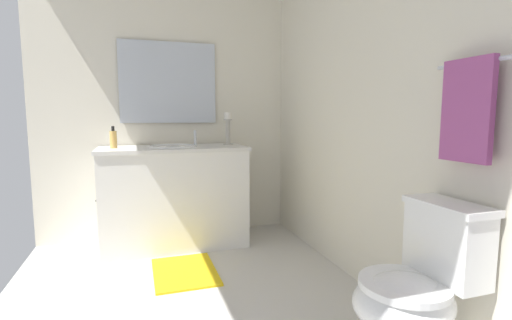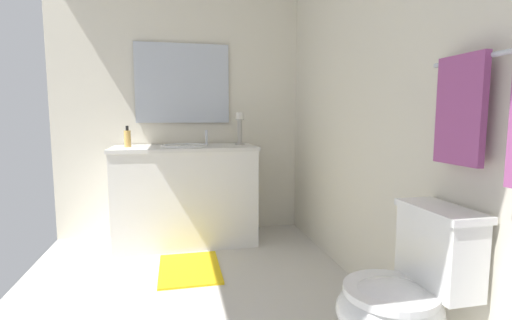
{
  "view_description": "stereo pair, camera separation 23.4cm",
  "coord_description": "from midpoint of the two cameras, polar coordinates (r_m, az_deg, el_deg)",
  "views": [
    {
      "loc": [
        2.16,
        -0.29,
        1.13
      ],
      "look_at": [
        -0.05,
        0.43,
        0.85
      ],
      "focal_mm": 25.95,
      "sensor_mm": 36.0,
      "label": 1
    },
    {
      "loc": [
        2.22,
        -0.06,
        1.13
      ],
      "look_at": [
        -0.05,
        0.43,
        0.85
      ],
      "focal_mm": 25.95,
      "sensor_mm": 36.0,
      "label": 2
    }
  ],
  "objects": [
    {
      "name": "floor",
      "position": [
        2.47,
        -12.76,
        -20.81
      ],
      "size": [
        2.78,
        2.3,
        0.02
      ],
      "primitive_type": "cube",
      "color": "beige",
      "rests_on": "ground"
    },
    {
      "name": "wall_back",
      "position": [
        2.56,
        13.28,
        8.77
      ],
      "size": [
        2.78,
        0.04,
        2.45
      ],
      "primitive_type": "cube",
      "color": "silver",
      "rests_on": "ground"
    },
    {
      "name": "wall_left",
      "position": [
        3.59,
        -15.38,
        8.08
      ],
      "size": [
        0.04,
        2.3,
        2.45
      ],
      "primitive_type": "cube",
      "color": "silver",
      "rests_on": "ground"
    },
    {
      "name": "vanity_cabinet",
      "position": [
        3.33,
        -14.45,
        -5.45
      ],
      "size": [
        0.58,
        1.24,
        0.87
      ],
      "color": "white",
      "rests_on": "ground"
    },
    {
      "name": "sink_basin",
      "position": [
        3.27,
        -14.64,
        1.31
      ],
      "size": [
        0.4,
        0.4,
        0.24
      ],
      "color": "white",
      "rests_on": "vanity_cabinet"
    },
    {
      "name": "mirror",
      "position": [
        3.55,
        -15.23,
        11.43
      ],
      "size": [
        0.02,
        0.86,
        0.73
      ],
      "primitive_type": "cube",
      "color": "silver"
    },
    {
      "name": "candle_holder_tall",
      "position": [
        3.4,
        -6.33,
        4.93
      ],
      "size": [
        0.09,
        0.09,
        0.29
      ],
      "color": "#B7B2A5",
      "rests_on": "vanity_cabinet"
    },
    {
      "name": "soap_bottle",
      "position": [
        3.29,
        -23.07,
        2.98
      ],
      "size": [
        0.06,
        0.06,
        0.18
      ],
      "color": "#E5B259",
      "rests_on": "vanity_cabinet"
    },
    {
      "name": "toilet",
      "position": [
        1.82,
        20.02,
        -18.38
      ],
      "size": [
        0.39,
        0.54,
        0.75
      ],
      "color": "white",
      "rests_on": "ground"
    },
    {
      "name": "towel_near_vanity",
      "position": [
        1.78,
        26.52,
        6.82
      ],
      "size": [
        0.25,
        0.03,
        0.44
      ],
      "primitive_type": "cube",
      "color": "#A54C8C",
      "rests_on": "towel_bar"
    },
    {
      "name": "bath_mat",
      "position": [
        2.86,
        -13.36,
        -16.43
      ],
      "size": [
        0.6,
        0.44,
        0.02
      ],
      "primitive_type": "cube",
      "color": "yellow",
      "rests_on": "ground"
    }
  ]
}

